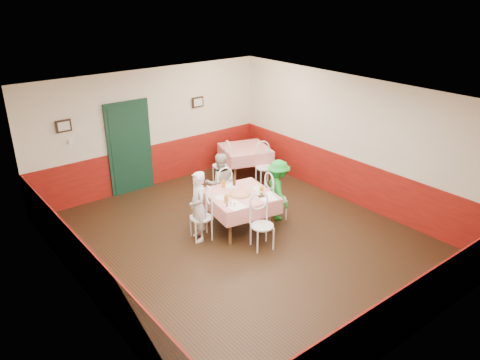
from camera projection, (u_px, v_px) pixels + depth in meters
floor at (244, 241)px, 8.98m from camera, size 7.00×7.00×0.00m
ceiling at (245, 97)px, 7.88m from camera, size 7.00×7.00×0.00m
back_wall at (151, 129)px, 10.96m from camera, size 6.00×0.10×2.80m
front_wall at (417, 256)px, 5.90m from camera, size 6.00×0.10×2.80m
left_wall at (82, 222)px, 6.72m from camera, size 0.10×7.00×2.80m
right_wall at (352, 141)px, 10.14m from camera, size 0.10×7.00×2.80m
wainscot_back at (154, 165)px, 11.30m from camera, size 6.00×0.03×1.00m
wainscot_front at (406, 313)px, 6.27m from camera, size 6.00×0.03×1.00m
wainscot_left at (91, 275)px, 7.08m from camera, size 0.03×7.00×1.00m
wainscot_right at (348, 179)px, 10.48m from camera, size 0.03×7.00×1.00m
door at (130, 149)px, 10.72m from camera, size 0.96×0.06×2.10m
picture_left at (64, 126)px, 9.60m from camera, size 0.32×0.03×0.26m
picture_right at (198, 102)px, 11.48m from camera, size 0.32×0.03×0.26m
thermostat at (71, 141)px, 9.80m from camera, size 0.10×0.03×0.10m
main_table at (240, 211)px, 9.30m from camera, size 1.40×1.40×0.77m
second_table at (245, 162)px, 11.84m from camera, size 1.42×1.42×0.77m
chair_left at (201, 217)px, 8.90m from camera, size 0.52×0.52×0.90m
chair_right at (276, 199)px, 9.65m from camera, size 0.50×0.50×0.90m
chair_far at (221, 192)px, 9.96m from camera, size 0.46×0.46×0.90m
chair_near at (262, 226)px, 8.59m from camera, size 0.52×0.52×0.90m
chair_second_a at (221, 166)px, 11.39m from camera, size 0.53×0.53×0.90m
chair_second_b at (265, 167)px, 11.27m from camera, size 0.53×0.53×0.90m
pizza at (240, 194)px, 9.11m from camera, size 0.47×0.47×0.03m
plate_left at (222, 198)px, 8.96m from camera, size 0.29×0.29×0.01m
plate_right at (258, 188)px, 9.36m from camera, size 0.29×0.29×0.01m
plate_far at (230, 186)px, 9.47m from camera, size 0.29×0.29×0.01m
glass_a at (226, 199)px, 8.74m from camera, size 0.10×0.10×0.15m
glass_b at (262, 190)px, 9.11m from camera, size 0.09×0.09×0.15m
glass_c at (224, 184)px, 9.40m from camera, size 0.09×0.09×0.14m
beer_bottle at (234, 181)px, 9.45m from camera, size 0.07×0.07×0.23m
shaker_a at (231, 204)px, 8.61m from camera, size 0.04×0.04×0.09m
shaker_b at (234, 205)px, 8.59m from camera, size 0.04×0.04×0.09m
shaker_c at (227, 204)px, 8.62m from camera, size 0.04×0.04×0.09m
menu_left at (235, 205)px, 8.67m from camera, size 0.31×0.41×0.00m
menu_right at (267, 197)px, 9.01m from camera, size 0.43×0.48×0.00m
wallet at (261, 196)px, 9.02m from camera, size 0.12×0.11×0.02m
diner_left at (198, 207)px, 8.78m from camera, size 0.46×0.58×1.38m
diner_far at (220, 183)px, 9.92m from camera, size 0.76×0.67×1.31m
diner_right at (278, 190)px, 9.60m from camera, size 0.76×0.95×1.29m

